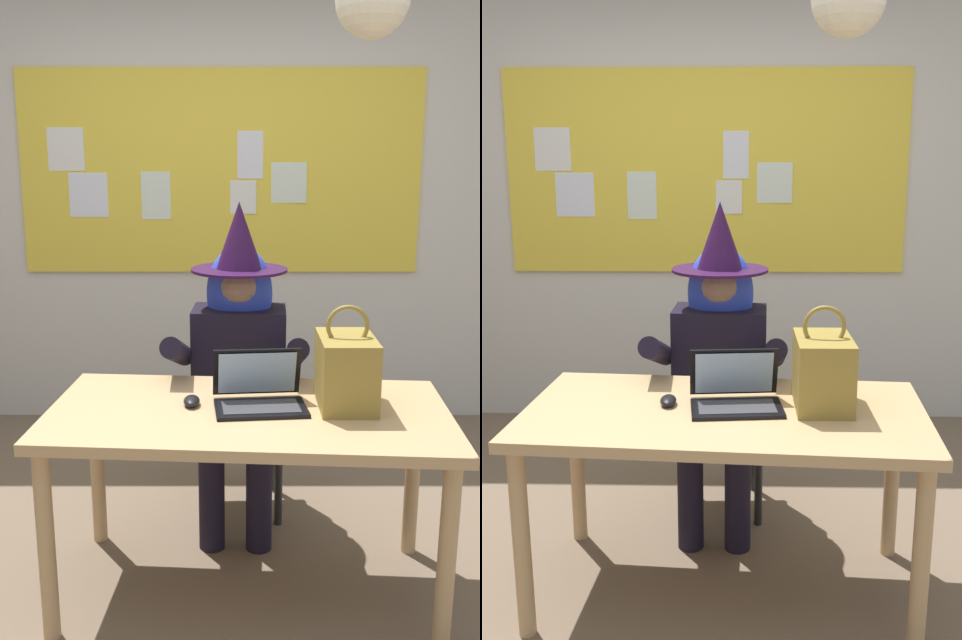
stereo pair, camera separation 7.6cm
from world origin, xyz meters
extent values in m
plane|color=#75604C|center=(0.00, 0.00, 0.00)|extent=(24.00, 24.00, 0.00)
cube|color=silver|center=(0.00, 1.89, 1.33)|extent=(6.52, 0.10, 2.67)
cube|color=yellow|center=(0.00, 1.83, 1.55)|extent=(2.40, 0.02, 1.20)
cube|color=white|center=(-0.80, 1.82, 1.42)|extent=(0.23, 0.00, 0.26)
cube|color=white|center=(-0.92, 1.82, 1.69)|extent=(0.22, 0.01, 0.25)
cube|color=white|center=(0.13, 1.82, 1.41)|extent=(0.16, 0.01, 0.20)
cube|color=white|center=(-0.39, 1.82, 1.41)|extent=(0.18, 0.01, 0.28)
cube|color=white|center=(0.18, 1.82, 1.65)|extent=(0.15, 0.00, 0.28)
cube|color=white|center=(0.40, 1.82, 1.49)|extent=(0.23, 0.01, 0.24)
cube|color=tan|center=(0.14, -0.02, 0.72)|extent=(1.50, 0.85, 0.04)
cylinder|color=tan|center=(-0.54, -0.29, 0.35)|extent=(0.06, 0.06, 0.70)
cylinder|color=tan|center=(0.79, -0.39, 0.35)|extent=(0.06, 0.06, 0.70)
cylinder|color=tan|center=(-0.50, 0.34, 0.35)|extent=(0.06, 0.06, 0.70)
cylinder|color=tan|center=(0.83, 0.24, 0.35)|extent=(0.06, 0.06, 0.70)
cube|color=black|center=(0.11, 0.63, 0.43)|extent=(0.44, 0.44, 0.04)
cube|color=black|center=(0.10, 0.82, 0.68)|extent=(0.38, 0.06, 0.45)
cylinder|color=#262628|center=(0.29, 0.47, 0.21)|extent=(0.04, 0.04, 0.41)
cylinder|color=#262628|center=(-0.05, 0.45, 0.21)|extent=(0.04, 0.04, 0.41)
cylinder|color=#262628|center=(0.27, 0.81, 0.21)|extent=(0.04, 0.04, 0.41)
cylinder|color=#262628|center=(-0.07, 0.79, 0.21)|extent=(0.04, 0.04, 0.41)
cylinder|color=black|center=(0.19, 0.27, 0.23)|extent=(0.11, 0.11, 0.45)
cylinder|color=black|center=(-0.01, 0.28, 0.23)|extent=(0.11, 0.11, 0.45)
cylinder|color=black|center=(0.20, 0.44, 0.48)|extent=(0.17, 0.43, 0.15)
cylinder|color=black|center=(0.00, 0.45, 0.48)|extent=(0.17, 0.43, 0.15)
cube|color=black|center=(0.11, 0.65, 0.71)|extent=(0.43, 0.28, 0.52)
cylinder|color=black|center=(0.35, 0.41, 0.83)|extent=(0.11, 0.47, 0.24)
cylinder|color=black|center=(-0.15, 0.43, 0.83)|extent=(0.11, 0.47, 0.24)
sphere|color=#A37A60|center=(0.11, 0.65, 1.07)|extent=(0.20, 0.20, 0.20)
ellipsoid|color=blue|center=(0.11, 0.68, 1.03)|extent=(0.31, 0.23, 0.44)
cylinder|color=#2D0F38|center=(0.11, 0.65, 1.15)|extent=(0.43, 0.43, 0.01)
cone|color=#2D0F38|center=(0.11, 0.65, 1.30)|extent=(0.21, 0.21, 0.30)
cube|color=black|center=(0.19, -0.04, 0.75)|extent=(0.35, 0.23, 0.01)
cube|color=#333338|center=(0.19, -0.04, 0.76)|extent=(0.29, 0.17, 0.00)
cube|color=black|center=(0.18, 0.08, 0.85)|extent=(0.33, 0.09, 0.19)
cube|color=#99B7E0|center=(0.18, 0.08, 0.85)|extent=(0.29, 0.08, 0.17)
ellipsoid|color=black|center=(-0.06, 0.01, 0.76)|extent=(0.06, 0.11, 0.03)
cube|color=olive|center=(0.50, 0.02, 0.87)|extent=(0.20, 0.30, 0.26)
torus|color=olive|center=(0.50, 0.02, 1.04)|extent=(0.16, 0.02, 0.16)
camera|label=1|loc=(0.11, -2.37, 1.62)|focal=38.38mm
camera|label=2|loc=(0.19, -2.36, 1.62)|focal=38.38mm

